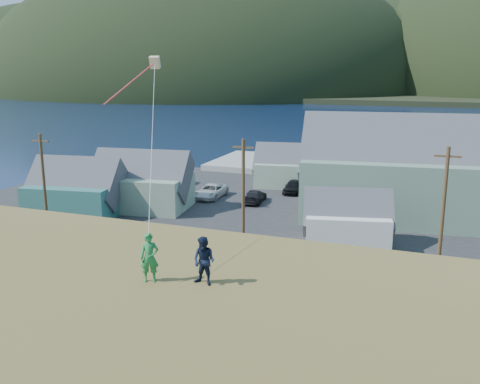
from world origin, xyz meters
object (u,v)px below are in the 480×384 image
wharf (305,166)px  shed_palegreen_far (294,167)px  shed_teal (76,190)px  kite_flyer_green (150,258)px  shed_palegreen_near (141,183)px  shed_white (347,220)px  kite_flyer_navy (204,261)px

wharf → shed_palegreen_far: (1.51, -11.79, 1.99)m
shed_teal → kite_flyer_green: 36.33m
wharf → kite_flyer_green: bearing=-81.4°
shed_palegreen_near → shed_white: bearing=-18.5°
shed_palegreen_far → kite_flyer_green: (7.38, -46.81, 5.60)m
shed_palegreen_near → shed_white: 21.91m
shed_teal → kite_flyer_navy: bearing=-54.8°
shed_white → wharf: bearing=96.8°
wharf → shed_white: bearing=-70.4°
shed_teal → kite_flyer_green: size_ratio=5.75×
shed_palegreen_near → kite_flyer_navy: 37.73m
shed_palegreen_far → shed_teal: bearing=-138.6°
shed_palegreen_far → kite_flyer_navy: kite_flyer_navy is taller
shed_white → shed_palegreen_far: bearing=103.4°
shed_palegreen_far → kite_flyer_navy: bearing=-87.8°
shed_teal → shed_white: (26.13, 0.32, -0.42)m
wharf → kite_flyer_green: kite_flyer_green is taller
shed_teal → kite_flyer_green: (23.83, -26.89, 5.44)m
shed_palegreen_near → kite_flyer_navy: (21.02, -30.89, 5.28)m
shed_palegreen_far → shed_palegreen_near: bearing=-136.3°
shed_palegreen_near → shed_white: (21.52, -4.08, -0.56)m
shed_teal → shed_white: shed_teal is taller
wharf → shed_teal: bearing=-115.2°
shed_palegreen_near → kite_flyer_green: bearing=-66.2°
wharf → kite_flyer_navy: 59.65m
wharf → shed_white: size_ratio=3.29×
shed_teal → shed_palegreen_near: (4.61, 4.40, 0.14)m
kite_flyer_navy → shed_palegreen_far: bearing=109.1°
kite_flyer_navy → kite_flyer_green: bearing=-159.6°
wharf → kite_flyer_green: size_ratio=15.50×
wharf → shed_teal: (-14.93, -31.71, 2.15)m
shed_palegreen_near → kite_flyer_navy: size_ratio=6.58×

